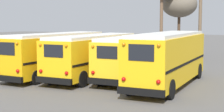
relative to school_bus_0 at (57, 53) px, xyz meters
name	(u,v)px	position (x,y,z in m)	size (l,w,h in m)	color
ground_plane	(114,78)	(4.33, 0.90, -1.71)	(160.00, 160.00, 0.00)	#5B5956
school_bus_0	(57,53)	(0.00, 0.00, 0.00)	(2.63, 10.13, 3.15)	#EAAA0F
school_bus_1	(94,54)	(2.88, 0.54, -0.03)	(2.74, 10.01, 3.06)	yellow
school_bus_2	(138,55)	(5.77, 1.70, -0.06)	(2.88, 10.27, 3.00)	yellow
school_bus_3	(169,57)	(8.65, -0.14, 0.10)	(2.84, 10.06, 3.32)	yellow
utility_pole	(200,20)	(7.47, 13.18, 2.38)	(1.80, 0.32, 7.92)	brown
bare_tree_1	(179,4)	(3.73, 18.75, 4.24)	(4.10, 4.10, 7.52)	#473323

